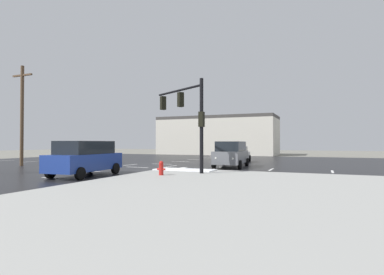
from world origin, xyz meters
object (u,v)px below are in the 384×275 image
Objects in this scene: traffic_signal_mast at (188,111)px; sedan_white at (238,154)px; suv_blue at (85,157)px; fire_hydrant at (161,168)px; utility_pole_mid at (22,113)px; suv_grey at (231,154)px.

traffic_signal_mast reaches higher than sedan_white.
fire_hydrant is at bearing -80.10° from suv_blue.
traffic_signal_mast reaches higher than fire_hydrant.
traffic_signal_mast is 0.67× the size of utility_pole_mid.
sedan_white is 0.55× the size of utility_pole_mid.
fire_hydrant is 0.17× the size of sedan_white.
suv_grey is 0.58× the size of utility_pole_mid.
suv_grey is 6.06m from sedan_white.
utility_pole_mid reaches higher than sedan_white.
suv_grey reaches higher than sedan_white.
traffic_signal_mast is 1.14× the size of suv_blue.
suv_blue is (-4.95, -3.61, -2.84)m from traffic_signal_mast.
fire_hydrant is 4.58m from suv_blue.
fire_hydrant is (-0.53, -2.51, -3.39)m from traffic_signal_mast.
suv_blue is 16.26m from sedan_white.
fire_hydrant is at bearing 108.12° from traffic_signal_mast.
suv_blue is 0.58× the size of utility_pole_mid.
suv_blue is at bearing -36.60° from suv_grey.
suv_blue reaches higher than sedan_white.
traffic_signal_mast reaches higher than suv_blue.
fire_hydrant is 0.16× the size of suv_grey.
traffic_signal_mast reaches higher than suv_grey.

